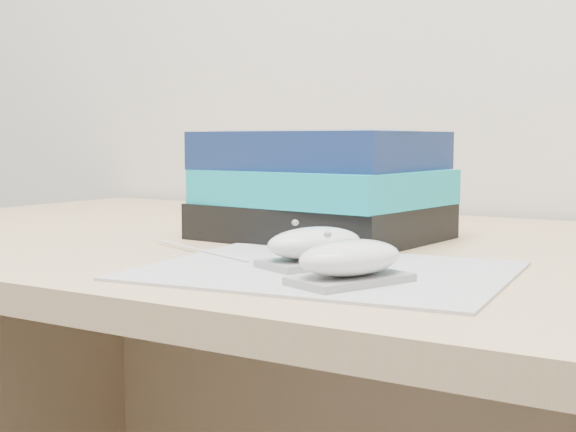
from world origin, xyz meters
The scene contains 7 objects.
desk centered at (0.00, 1.64, 0.50)m, with size 1.60×0.80×0.73m.
mousepad centered at (0.04, 1.37, 0.73)m, with size 0.34×0.26×0.00m, color gray.
mouse_rear centered at (0.02, 1.39, 0.75)m, with size 0.09×0.12×0.04m.
mouse_front centered at (0.09, 1.32, 0.75)m, with size 0.09×0.12×0.04m.
usb_cable centered at (-0.14, 1.41, 0.73)m, with size 0.00×0.00×0.20m, color silver.
book_stack centered at (-0.09, 1.59, 0.80)m, with size 0.29×0.24×0.14m.
pouch centered at (-0.19, 1.68, 0.79)m, with size 0.15×0.13×0.12m.
Camera 1 is at (0.40, 0.72, 0.86)m, focal length 50.00 mm.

